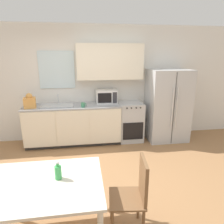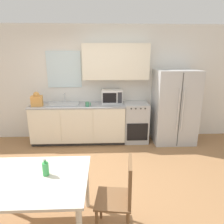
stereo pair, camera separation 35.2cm
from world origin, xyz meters
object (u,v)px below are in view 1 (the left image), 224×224
(oven_range, at_px, (130,121))
(coffee_mug, at_px, (83,105))
(dining_chair_side, at_px, (135,191))
(refrigerator, at_px, (167,105))
(dining_table, at_px, (42,190))
(drink_bottle, at_px, (58,172))
(microwave, at_px, (106,96))

(oven_range, distance_m, coffee_mug, 1.25)
(oven_range, relative_size, dining_chair_side, 1.00)
(refrigerator, distance_m, dining_table, 3.56)
(refrigerator, bearing_deg, dining_table, -134.00)
(dining_table, bearing_deg, refrigerator, 46.00)
(oven_range, bearing_deg, drink_bottle, -118.70)
(refrigerator, relative_size, microwave, 3.51)
(coffee_mug, distance_m, dining_table, 2.46)
(refrigerator, height_order, dining_table, refrigerator)
(refrigerator, xyz_separation_m, dining_table, (-2.47, -2.56, -0.20))
(refrigerator, distance_m, microwave, 1.49)
(refrigerator, xyz_separation_m, dining_chair_side, (-1.46, -2.57, -0.31))
(drink_bottle, bearing_deg, refrigerator, 47.44)
(refrigerator, height_order, coffee_mug, refrigerator)
(drink_bottle, bearing_deg, dining_table, -162.77)
(refrigerator, distance_m, drink_bottle, 3.40)
(coffee_mug, bearing_deg, microwave, 30.78)
(microwave, height_order, dining_chair_side, microwave)
(microwave, bearing_deg, dining_chair_side, -89.93)
(oven_range, bearing_deg, dining_chair_side, -102.11)
(coffee_mug, height_order, dining_table, coffee_mug)
(dining_table, bearing_deg, drink_bottle, 17.23)
(coffee_mug, bearing_deg, drink_bottle, -97.05)
(coffee_mug, xyz_separation_m, drink_bottle, (-0.29, -2.34, -0.15))
(coffee_mug, relative_size, dining_table, 0.09)
(coffee_mug, bearing_deg, oven_range, 11.56)
(microwave, bearing_deg, oven_range, -9.82)
(dining_table, height_order, drink_bottle, drink_bottle)
(microwave, distance_m, dining_chair_side, 2.79)
(oven_range, xyz_separation_m, microwave, (-0.57, 0.10, 0.61))
(oven_range, relative_size, refrigerator, 0.55)
(microwave, height_order, drink_bottle, microwave)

